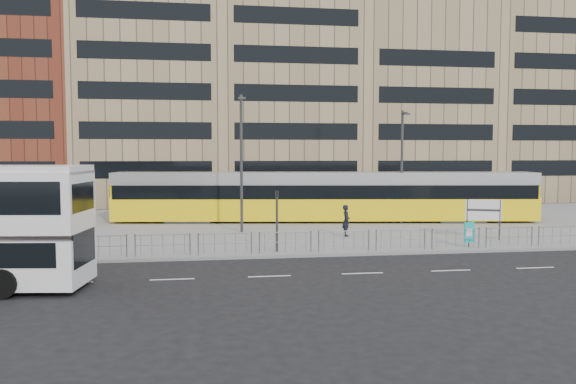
{
  "coord_description": "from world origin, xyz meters",
  "views": [
    {
      "loc": [
        -4.56,
        -27.01,
        5.16
      ],
      "look_at": [
        0.23,
        6.0,
        2.82
      ],
      "focal_mm": 35.0,
      "sensor_mm": 36.0,
      "label": 1
    }
  ],
  "objects": [
    {
      "name": "pedestrian",
      "position": [
        3.7,
        5.57,
        1.1
      ],
      "size": [
        0.58,
        0.76,
        1.89
      ],
      "primitive_type": "imported",
      "rotation": [
        0.0,
        0.0,
        1.38
      ],
      "color": "black",
      "rests_on": "plaza"
    },
    {
      "name": "road_markings",
      "position": [
        1.0,
        -4.0,
        0.01
      ],
      "size": [
        62.0,
        0.12,
        0.01
      ],
      "primitive_type": "cube",
      "color": "white",
      "rests_on": "ground"
    },
    {
      "name": "station_sign",
      "position": [
        11.27,
        3.29,
        1.75
      ],
      "size": [
        1.88,
        0.84,
        2.3
      ],
      "rotation": [
        0.0,
        0.0,
        -0.39
      ],
      "color": "#2D2D30",
      "rests_on": "plaza"
    },
    {
      "name": "tram",
      "position": [
        3.94,
        12.94,
        1.95
      ],
      "size": [
        30.61,
        6.89,
        3.59
      ],
      "rotation": [
        0.0,
        0.0,
        -0.13
      ],
      "color": "yellow",
      "rests_on": "plaza"
    },
    {
      "name": "pedestrian_barrier",
      "position": [
        2.0,
        0.5,
        0.98
      ],
      "size": [
        32.07,
        0.07,
        1.1
      ],
      "color": "gray",
      "rests_on": "plaza"
    },
    {
      "name": "lamp_post_west",
      "position": [
        -2.39,
        8.26,
        4.84
      ],
      "size": [
        0.45,
        1.04,
        8.63
      ],
      "color": "#2D2D30",
      "rests_on": "plaza"
    },
    {
      "name": "lamp_post_east",
      "position": [
        9.09,
        10.98,
        4.51
      ],
      "size": [
        0.45,
        1.04,
        7.97
      ],
      "color": "#2D2D30",
      "rests_on": "plaza"
    },
    {
      "name": "ground",
      "position": [
        0.0,
        0.0,
        0.0
      ],
      "size": [
        120.0,
        120.0,
        0.0
      ],
      "primitive_type": "plane",
      "color": "black",
      "rests_on": "ground"
    },
    {
      "name": "plaza",
      "position": [
        0.0,
        12.0,
        0.07
      ],
      "size": [
        64.0,
        24.0,
        0.15
      ],
      "primitive_type": "cube",
      "color": "gray",
      "rests_on": "ground"
    },
    {
      "name": "building_row",
      "position": [
        1.55,
        34.27,
        12.91
      ],
      "size": [
        70.4,
        18.4,
        31.2
      ],
      "color": "brown",
      "rests_on": "ground"
    },
    {
      "name": "kerb",
      "position": [
        0.0,
        0.05,
        0.07
      ],
      "size": [
        64.0,
        0.25,
        0.17
      ],
      "primitive_type": "cube",
      "color": "gray",
      "rests_on": "ground"
    },
    {
      "name": "ad_panel",
      "position": [
        9.19,
        0.81,
        0.93
      ],
      "size": [
        0.69,
        0.31,
        1.34
      ],
      "rotation": [
        0.0,
        0.0,
        0.37
      ],
      "color": "#2D2D30",
      "rests_on": "plaza"
    },
    {
      "name": "traffic_light_west",
      "position": [
        -1.07,
        0.9,
        2.12
      ],
      "size": [
        0.19,
        0.22,
        3.1
      ],
      "rotation": [
        0.0,
        0.0,
        -0.12
      ],
      "color": "#2D2D30",
      "rests_on": "plaza"
    }
  ]
}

